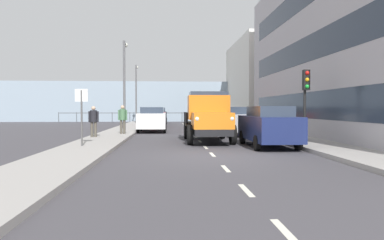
% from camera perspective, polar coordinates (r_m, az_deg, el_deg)
% --- Properties ---
extents(ground_plane, '(80.00, 80.00, 0.00)m').
position_cam_1_polar(ground_plane, '(21.07, 0.46, -2.58)').
color(ground_plane, '#423F44').
extents(sidewalk_left, '(2.22, 41.88, 0.15)m').
position_cam_1_polar(sidewalk_left, '(21.93, 12.92, -2.26)').
color(sidewalk_left, '#9E9993').
rests_on(sidewalk_left, ground_plane).
extents(sidewalk_right, '(2.22, 41.88, 0.15)m').
position_cam_1_polar(sidewalk_right, '(21.25, -12.40, -2.39)').
color(sidewalk_right, '#9E9993').
rests_on(sidewalk_right, ground_plane).
extents(road_centreline_markings, '(0.12, 37.85, 0.01)m').
position_cam_1_polar(road_centreline_markings, '(20.46, 0.58, -2.70)').
color(road_centreline_markings, silver).
rests_on(road_centreline_markings, ground_plane).
extents(building_terrace, '(8.56, 22.92, 10.36)m').
position_cam_1_polar(building_terrace, '(22.67, 27.75, 10.65)').
color(building_terrace, '#B7B2B7').
rests_on(building_terrace, ground_plane).
extents(building_far_block, '(8.55, 13.08, 8.98)m').
position_cam_1_polar(building_far_block, '(40.93, 12.90, 5.81)').
color(building_far_block, silver).
rests_on(building_far_block, ground_plane).
extents(sea_horizon, '(80.00, 0.80, 5.00)m').
position_cam_1_polar(sea_horizon, '(44.92, -1.77, 2.95)').
color(sea_horizon, '#8C9EAD').
rests_on(sea_horizon, ground_plane).
extents(seawall_railing, '(28.08, 0.08, 1.20)m').
position_cam_1_polar(seawall_railing, '(41.32, -1.60, 0.86)').
color(seawall_railing, '#4C5156').
rests_on(seawall_railing, ground_plane).
extents(truck_vintage_orange, '(2.17, 5.64, 2.43)m').
position_cam_1_polar(truck_vintage_orange, '(17.25, 2.61, 0.35)').
color(truck_vintage_orange, black).
rests_on(truck_vintage_orange, ground_plane).
extents(car_navy_kerbside_near, '(1.81, 4.42, 1.72)m').
position_cam_1_polar(car_navy_kerbside_near, '(15.49, 12.06, -0.90)').
color(car_navy_kerbside_near, navy).
rests_on(car_navy_kerbside_near, ground_plane).
extents(car_silver_kerbside_1, '(1.80, 3.97, 1.72)m').
position_cam_1_polar(car_silver_kerbside_1, '(21.63, 7.51, -0.11)').
color(car_silver_kerbside_1, '#B7BABF').
rests_on(car_silver_kerbside_1, ground_plane).
extents(car_red_kerbside_2, '(1.77, 4.07, 1.72)m').
position_cam_1_polar(car_red_kerbside_2, '(26.75, 5.34, 0.27)').
color(car_red_kerbside_2, '#B21E1E').
rests_on(car_red_kerbside_2, ground_plane).
extents(car_grey_kerbside_3, '(1.80, 3.88, 1.72)m').
position_cam_1_polar(car_grey_kerbside_3, '(32.45, 3.74, 0.54)').
color(car_grey_kerbside_3, slate).
rests_on(car_grey_kerbside_3, ground_plane).
extents(car_white_oppositeside_0, '(1.95, 4.59, 1.72)m').
position_cam_1_polar(car_white_oppositeside_0, '(25.13, -6.34, 0.17)').
color(car_white_oppositeside_0, white).
rests_on(car_white_oppositeside_0, ground_plane).
extents(car_maroon_oppositeside_1, '(1.84, 4.21, 1.72)m').
position_cam_1_polar(car_maroon_oppositeside_1, '(31.61, -5.80, 0.51)').
color(car_maroon_oppositeside_1, maroon).
rests_on(car_maroon_oppositeside_1, ground_plane).
extents(car_black_oppositeside_2, '(1.90, 4.54, 1.72)m').
position_cam_1_polar(car_black_oppositeside_2, '(38.23, -5.44, 0.74)').
color(car_black_oppositeside_2, black).
rests_on(car_black_oppositeside_2, ground_plane).
extents(pedestrian_with_bag, '(0.53, 0.34, 1.60)m').
position_cam_1_polar(pedestrian_with_bag, '(19.17, -15.44, 0.16)').
color(pedestrian_with_bag, '#4C473D').
rests_on(pedestrian_with_bag, sidewalk_right).
extents(pedestrian_couple_a, '(0.53, 0.34, 1.67)m').
position_cam_1_polar(pedestrian_couple_a, '(21.24, -11.01, 0.46)').
color(pedestrian_couple_a, '#4C473D').
rests_on(pedestrian_couple_a, sidewalk_right).
extents(traffic_light_near, '(0.28, 0.41, 3.20)m').
position_cam_1_polar(traffic_light_near, '(16.79, 17.68, 4.65)').
color(traffic_light_near, black).
rests_on(traffic_light_near, sidewalk_left).
extents(lamp_post_promenade, '(0.32, 1.14, 6.12)m').
position_cam_1_polar(lamp_post_promenade, '(25.20, -10.72, 6.81)').
color(lamp_post_promenade, '#59595B').
rests_on(lamp_post_promenade, sidewalk_right).
extents(lamp_post_far, '(0.32, 1.14, 5.99)m').
position_cam_1_polar(lamp_post_far, '(37.73, -8.89, 5.05)').
color(lamp_post_far, '#59595B').
rests_on(lamp_post_far, sidewalk_right).
extents(street_sign, '(0.50, 0.07, 2.25)m').
position_cam_1_polar(street_sign, '(14.73, -17.21, 1.98)').
color(street_sign, '#4C4C4C').
rests_on(street_sign, sidewalk_right).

